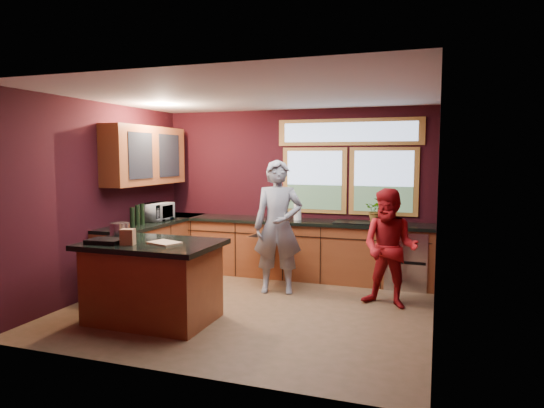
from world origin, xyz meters
The scene contains 14 objects.
floor centered at (0.00, 0.00, 0.00)m, with size 4.50×4.50×0.00m, color brown.
room_shell centered at (-0.60, 0.32, 1.80)m, with size 4.52×4.02×2.71m.
back_counter centered at (0.20, 1.70, 0.46)m, with size 4.50×0.64×0.93m.
left_counter centered at (-1.95, 0.85, 0.47)m, with size 0.64×2.30×0.93m.
island centered at (-0.90, -0.84, 0.48)m, with size 1.55×1.05×0.95m.
person_grey centered at (0.13, 0.78, 0.94)m, with size 0.69×0.45×1.89m, color slate.
person_red centered at (1.69, 0.62, 0.77)m, with size 0.75×0.58×1.53m, color maroon.
microwave centered at (-1.92, 0.90, 1.07)m, with size 0.50×0.34×0.28m, color #999999.
potted_plant centered at (1.39, 1.75, 1.12)m, with size 0.35×0.30×0.39m, color #999999.
paper_towel centered at (0.15, 1.70, 1.07)m, with size 0.12×0.12×0.28m, color white.
cutting_board centered at (-0.70, -0.89, 0.95)m, with size 0.35×0.25×0.02m, color #AB8058.
stock_pot centered at (-1.45, -0.69, 1.03)m, with size 0.24×0.24×0.18m, color #B5B5BA.
paper_bag centered at (-1.05, -1.09, 1.03)m, with size 0.15×0.12×0.18m, color brown.
black_tray centered at (-1.35, -1.09, 0.97)m, with size 0.40×0.28×0.05m, color black.
Camera 1 is at (2.25, -5.67, 1.95)m, focal length 32.00 mm.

